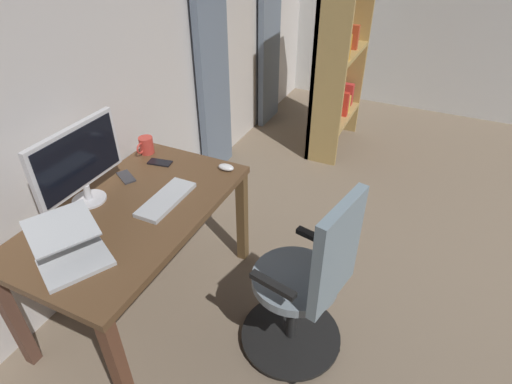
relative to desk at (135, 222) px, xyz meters
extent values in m
cube|color=silver|center=(-1.17, -0.53, 0.78)|extent=(5.33, 0.10, 2.82)
cube|color=slate|center=(-1.59, -0.42, 0.68)|extent=(0.43, 0.06, 2.63)
cube|color=brown|center=(0.00, 0.00, 0.07)|extent=(1.29, 0.76, 0.04)
cube|color=brown|center=(-0.60, 0.34, -0.29)|extent=(0.06, 0.06, 0.69)
cube|color=brown|center=(0.60, 0.34, -0.29)|extent=(0.06, 0.06, 0.69)
cube|color=brown|center=(-0.60, -0.34, -0.29)|extent=(0.06, 0.06, 0.69)
cube|color=brown|center=(0.60, -0.34, -0.29)|extent=(0.06, 0.06, 0.69)
cylinder|color=black|center=(-0.11, 0.89, -0.59)|extent=(0.56, 0.56, 0.02)
sphere|color=black|center=(-0.36, 0.94, -0.61)|extent=(0.05, 0.05, 0.05)
sphere|color=black|center=(-0.24, 0.67, -0.61)|extent=(0.05, 0.05, 0.05)
sphere|color=black|center=(0.06, 0.70, -0.61)|extent=(0.05, 0.05, 0.05)
sphere|color=black|center=(0.13, 0.99, -0.61)|extent=(0.05, 0.05, 0.05)
sphere|color=black|center=(-0.14, 1.14, -0.61)|extent=(0.05, 0.05, 0.05)
cylinder|color=black|center=(-0.11, 0.89, -0.38)|extent=(0.06, 0.06, 0.43)
cylinder|color=gray|center=(-0.11, 0.89, -0.14)|extent=(0.52, 0.52, 0.05)
cube|color=gray|center=(-0.07, 1.08, 0.15)|extent=(0.38, 0.13, 0.54)
cube|color=black|center=(0.09, 0.85, -0.01)|extent=(0.09, 0.24, 0.03)
cube|color=black|center=(-0.30, 0.93, -0.01)|extent=(0.09, 0.24, 0.03)
cylinder|color=silver|center=(0.04, -0.26, 0.10)|extent=(0.18, 0.18, 0.01)
cylinder|color=silver|center=(0.04, -0.26, 0.15)|extent=(0.04, 0.04, 0.08)
cube|color=silver|center=(0.04, -0.26, 0.36)|extent=(0.56, 0.03, 0.33)
cube|color=black|center=(0.04, -0.25, 0.36)|extent=(0.51, 0.01, 0.29)
cube|color=#B7BCC1|center=(-0.13, 0.12, 0.11)|extent=(0.38, 0.14, 0.02)
cube|color=#B7BCC1|center=(0.43, 0.04, 0.10)|extent=(0.36, 0.34, 0.02)
cube|color=#B7BCC1|center=(0.38, -0.06, 0.22)|extent=(0.35, 0.33, 0.07)
ellipsoid|color=white|center=(-0.55, 0.26, 0.11)|extent=(0.06, 0.10, 0.04)
cube|color=#333338|center=(-0.23, -0.23, 0.10)|extent=(0.13, 0.16, 0.01)
cube|color=black|center=(-0.45, -0.14, 0.10)|extent=(0.09, 0.15, 0.01)
cylinder|color=#CC3D33|center=(-0.52, -0.30, 0.15)|extent=(0.09, 0.09, 0.11)
torus|color=#CC3D33|center=(-0.46, -0.30, 0.15)|extent=(0.07, 0.01, 0.07)
cube|color=tan|center=(-2.86, 0.42, 0.31)|extent=(0.04, 0.30, 1.88)
cube|color=tan|center=(-2.08, 0.42, 0.31)|extent=(0.04, 0.30, 1.88)
cube|color=#BB8949|center=(-2.47, 0.29, 0.31)|extent=(0.82, 0.04, 1.88)
cube|color=tan|center=(-2.47, 0.42, -0.32)|extent=(0.75, 0.30, 0.04)
cube|color=tan|center=(-2.47, 0.42, 0.31)|extent=(0.75, 0.30, 0.04)
cube|color=gold|center=(-2.57, 0.42, -0.22)|extent=(0.06, 0.22, 0.17)
cube|color=orange|center=(-2.18, 0.42, 0.43)|extent=(0.06, 0.27, 0.21)
cube|color=red|center=(-2.47, 0.42, -0.18)|extent=(0.05, 0.24, 0.24)
cube|color=#C14426|center=(-2.53, 0.42, 0.43)|extent=(0.05, 0.23, 0.21)
cube|color=red|center=(-2.76, 0.42, -0.19)|extent=(0.07, 0.18, 0.22)
camera|label=1|loc=(1.30, 1.33, 1.42)|focal=29.13mm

